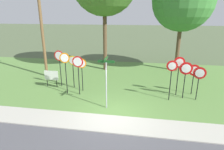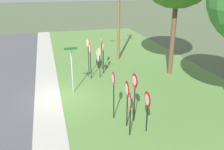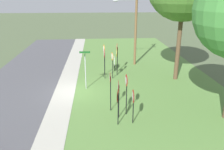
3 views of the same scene
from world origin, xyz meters
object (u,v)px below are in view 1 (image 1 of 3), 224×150
object	(u,v)px
stop_sign_far_right	(78,67)
oak_tree_right	(183,1)
stop_sign_near_left	(59,60)
notice_board	(51,76)
yield_sign_near_right	(186,72)
yield_sign_center	(194,73)
street_name_post	(106,79)
stop_sign_near_right	(65,65)
stop_sign_far_left	(73,65)
yield_sign_far_left	(179,67)
yield_sign_near_left	(199,76)
yield_sign_far_right	(172,71)
utility_pole	(40,18)
stop_sign_far_center	(82,68)

from	to	relation	value
stop_sign_far_right	oak_tree_right	bearing A→B (deg)	43.17
stop_sign_near_left	notice_board	bearing A→B (deg)	-153.22
yield_sign_near_right	stop_sign_near_left	bearing A→B (deg)	178.68
yield_sign_center	street_name_post	xyz separation A→B (m)	(-5.38, -2.86, 0.25)
stop_sign_near_right	notice_board	distance (m)	2.30
stop_sign_near_right	stop_sign_far_left	size ratio (longest dim) A/B	1.18
stop_sign_near_right	yield_sign_far_left	distance (m)	7.47
yield_sign_center	oak_tree_right	bearing A→B (deg)	92.95
stop_sign_near_left	street_name_post	bearing A→B (deg)	-27.22
yield_sign_near_left	street_name_post	xyz separation A→B (m)	(-5.47, -1.98, 0.18)
stop_sign_near_left	notice_board	world-z (taller)	stop_sign_near_left
stop_sign_far_right	notice_board	bearing A→B (deg)	156.36
yield_sign_far_right	utility_pole	world-z (taller)	utility_pole
stop_sign_near_left	stop_sign_far_right	distance (m)	2.26
yield_sign_far_right	yield_sign_near_right	bearing A→B (deg)	25.44
stop_sign_far_left	street_name_post	xyz separation A→B (m)	(3.01, -2.74, 0.07)
street_name_post	stop_sign_far_left	bearing A→B (deg)	139.71
yield_sign_far_right	stop_sign_far_center	bearing A→B (deg)	175.16
stop_sign_far_center	stop_sign_far_right	bearing A→B (deg)	-99.05
yield_sign_far_right	street_name_post	world-z (taller)	street_name_post
yield_sign_far_left	yield_sign_near_right	bearing A→B (deg)	-58.69
stop_sign_far_left	yield_sign_near_left	distance (m)	8.52
stop_sign_far_right	yield_sign_center	bearing A→B (deg)	8.94
stop_sign_far_right	yield_sign_center	world-z (taller)	stop_sign_far_right
utility_pole	yield_sign_near_right	bearing A→B (deg)	-13.88
stop_sign_far_center	yield_sign_near_right	bearing A→B (deg)	-9.37
yield_sign_near_right	yield_sign_far_left	bearing A→B (deg)	127.88
oak_tree_right	stop_sign_far_right	bearing A→B (deg)	-136.15
stop_sign_far_center	street_name_post	xyz separation A→B (m)	(2.18, -2.26, 0.10)
street_name_post	utility_pole	size ratio (longest dim) A/B	0.33
stop_sign_near_right	yield_sign_near_left	bearing A→B (deg)	-3.80
street_name_post	oak_tree_right	distance (m)	11.04
yield_sign_far_right	stop_sign_near_right	bearing A→B (deg)	-178.42
yield_sign_far_right	notice_board	bearing A→B (deg)	174.32
stop_sign_near_right	yield_sign_near_right	xyz separation A→B (m)	(7.75, 0.51, -0.24)
yield_sign_near_left	utility_pole	size ratio (longest dim) A/B	0.24
stop_sign_far_right	stop_sign_near_left	bearing A→B (deg)	144.70
yield_sign_near_left	yield_sign_far_right	xyz separation A→B (m)	(-1.72, -0.30, 0.31)
stop_sign_far_center	yield_sign_near_right	xyz separation A→B (m)	(6.85, -0.17, 0.11)
utility_pole	notice_board	bearing A→B (deg)	-53.19
yield_sign_far_left	yield_sign_far_right	bearing A→B (deg)	-124.58
yield_sign_far_left	oak_tree_right	distance (m)	7.49
stop_sign_near_left	street_name_post	xyz separation A→B (m)	(4.05, -2.86, -0.21)
stop_sign_near_right	street_name_post	size ratio (longest dim) A/B	0.94
stop_sign_far_right	oak_tree_right	xyz separation A→B (m)	(7.36, 7.07, 4.37)
yield_sign_far_left	stop_sign_near_left	bearing A→B (deg)	175.38
stop_sign_near_right	yield_sign_near_right	bearing A→B (deg)	-2.65
utility_pole	stop_sign_far_center	bearing A→B (deg)	-31.58
yield_sign_far_right	yield_sign_center	xyz separation A→B (m)	(1.62, 1.18, -0.38)
yield_sign_center	stop_sign_far_center	bearing A→B (deg)	-174.60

